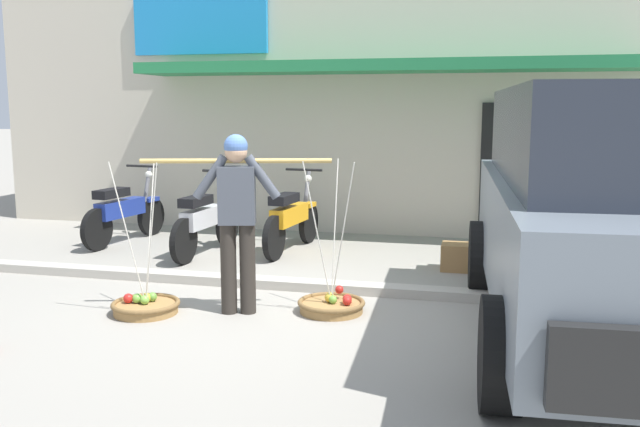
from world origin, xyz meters
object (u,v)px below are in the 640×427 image
object	(u,v)px
fruit_vendor	(237,211)
motorcycle_third_in_row	(291,218)
fruit_basket_right_side	(332,304)
fruit_basket_left_side	(145,305)
motorcycle_nearest_shop	(123,212)
parked_truck	(613,209)
motorcycle_second_in_row	(205,221)
wooden_crate	(460,257)

from	to	relation	value
fruit_vendor	motorcycle_third_in_row	bearing A→B (deg)	95.96
fruit_vendor	motorcycle_third_in_row	distance (m)	2.88
fruit_basket_right_side	motorcycle_third_in_row	distance (m)	2.85
fruit_basket_left_side	motorcycle_nearest_shop	xyz separation A→B (m)	(-1.94, 3.03, 0.38)
parked_truck	motorcycle_nearest_shop	bearing A→B (deg)	154.56
fruit_basket_left_side	motorcycle_second_in_row	size ratio (longest dim) A/B	0.80
motorcycle_second_in_row	motorcycle_third_in_row	xyz separation A→B (m)	(1.04, 0.47, 0.00)
wooden_crate	fruit_vendor	bearing A→B (deg)	-130.96
motorcycle_second_in_row	wooden_crate	xyz separation A→B (m)	(3.31, -0.08, -0.29)
motorcycle_second_in_row	motorcycle_third_in_row	bearing A→B (deg)	24.11
parked_truck	fruit_basket_right_side	bearing A→B (deg)	172.82
motorcycle_second_in_row	motorcycle_third_in_row	size ratio (longest dim) A/B	1.00
fruit_vendor	parked_truck	bearing A→B (deg)	-1.26
fruit_basket_right_side	motorcycle_nearest_shop	world-z (taller)	fruit_basket_right_side
motorcycle_nearest_shop	fruit_basket_right_side	bearing A→B (deg)	-35.20
fruit_vendor	fruit_basket_right_side	xyz separation A→B (m)	(0.86, 0.23, -0.90)
motorcycle_nearest_shop	wooden_crate	size ratio (longest dim) A/B	4.12
motorcycle_second_in_row	parked_truck	bearing A→B (deg)	-27.76
parked_truck	wooden_crate	xyz separation A→B (m)	(-1.28, 2.34, -0.97)
motorcycle_nearest_shop	motorcycle_third_in_row	bearing A→B (deg)	0.13
motorcycle_third_in_row	parked_truck	distance (m)	4.62
fruit_vendor	motorcycle_nearest_shop	world-z (taller)	fruit_vendor
motorcycle_third_in_row	wooden_crate	xyz separation A→B (m)	(2.26, -0.54, -0.29)
fruit_basket_right_side	motorcycle_third_in_row	xyz separation A→B (m)	(-1.15, 2.58, 0.38)
fruit_basket_right_side	motorcycle_second_in_row	world-z (taller)	fruit_basket_right_side
motorcycle_third_in_row	parked_truck	world-z (taller)	parked_truck
motorcycle_nearest_shop	parked_truck	world-z (taller)	parked_truck
fruit_vendor	wooden_crate	size ratio (longest dim) A/B	3.90
fruit_basket_right_side	motorcycle_nearest_shop	bearing A→B (deg)	144.80
wooden_crate	parked_truck	bearing A→B (deg)	-61.23
motorcycle_third_in_row	motorcycle_nearest_shop	bearing A→B (deg)	-179.87
fruit_basket_right_side	motorcycle_nearest_shop	size ratio (longest dim) A/B	0.80
fruit_vendor	motorcycle_third_in_row	xyz separation A→B (m)	(-0.29, 2.81, -0.53)
fruit_basket_right_side	motorcycle_third_in_row	size ratio (longest dim) A/B	0.80
fruit_vendor	wooden_crate	xyz separation A→B (m)	(1.97, 2.27, -0.82)
fruit_basket_right_side	motorcycle_second_in_row	bearing A→B (deg)	136.06
motorcycle_nearest_shop	fruit_basket_left_side	bearing A→B (deg)	-57.43
fruit_basket_right_side	motorcycle_nearest_shop	xyz separation A→B (m)	(-3.65, 2.58, 0.38)
motorcycle_third_in_row	wooden_crate	distance (m)	2.35
motorcycle_nearest_shop	motorcycle_second_in_row	distance (m)	1.53
fruit_basket_right_side	fruit_vendor	bearing A→B (deg)	-164.96
motorcycle_third_in_row	fruit_basket_left_side	bearing A→B (deg)	-100.50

